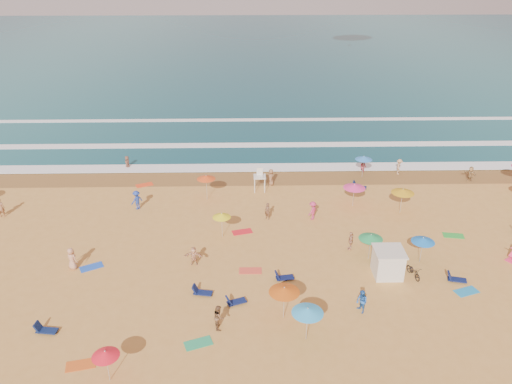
{
  "coord_description": "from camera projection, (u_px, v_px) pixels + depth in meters",
  "views": [
    {
      "loc": [
        -2.89,
        -35.62,
        21.93
      ],
      "look_at": [
        -2.02,
        6.0,
        1.5
      ],
      "focal_mm": 35.0,
      "sensor_mm": 36.0,
      "label": 1
    }
  ],
  "objects": [
    {
      "name": "beach_umbrellas",
      "position": [
        333.0,
        218.0,
        40.67
      ],
      "size": [
        60.44,
        29.05,
        0.78
      ],
      "color": "blue",
      "rests_on": "ground"
    },
    {
      "name": "towels",
      "position": [
        317.0,
        261.0,
        38.76
      ],
      "size": [
        43.44,
        25.98,
        0.03
      ],
      "color": "orange",
      "rests_on": "ground"
    },
    {
      "name": "bicycle",
      "position": [
        414.0,
        271.0,
        36.79
      ],
      "size": [
        1.03,
        1.84,
        0.91
      ],
      "primitive_type": "imported",
      "rotation": [
        0.0,
        0.0,
        0.26
      ],
      "color": "black",
      "rests_on": "ground"
    },
    {
      "name": "surf_foam",
      "position": [
        270.0,
        147.0,
        60.78
      ],
      "size": [
        200.0,
        18.7,
        0.05
      ],
      "color": "white",
      "rests_on": "ground"
    },
    {
      "name": "ground",
      "position": [
        282.0,
        239.0,
        41.69
      ],
      "size": [
        220.0,
        220.0,
        0.0
      ],
      "primitive_type": "plane",
      "color": "gold",
      "rests_on": "ground"
    },
    {
      "name": "loungers",
      "position": [
        367.0,
        254.0,
        39.39
      ],
      "size": [
        53.43,
        21.42,
        0.34
      ],
      "color": "#0F1D4C",
      "rests_on": "ground"
    },
    {
      "name": "cabana_roof",
      "position": [
        390.0,
        251.0,
        36.32
      ],
      "size": [
        2.2,
        2.2,
        0.12
      ],
      "primitive_type": "cube",
      "color": "silver",
      "rests_on": "cabana"
    },
    {
      "name": "ocean",
      "position": [
        258.0,
        52.0,
        117.08
      ],
      "size": [
        220.0,
        140.0,
        0.18
      ],
      "primitive_type": "cube",
      "color": "#0C4756",
      "rests_on": "ground"
    },
    {
      "name": "lifeguard_stand",
      "position": [
        260.0,
        181.0,
        49.61
      ],
      "size": [
        1.2,
        1.2,
        2.1
      ],
      "primitive_type": null,
      "color": "white",
      "rests_on": "ground"
    },
    {
      "name": "cabana",
      "position": [
        388.0,
        263.0,
        36.78
      ],
      "size": [
        2.0,
        2.0,
        2.0
      ],
      "primitive_type": "cube",
      "color": "silver",
      "rests_on": "ground"
    },
    {
      "name": "beachgoers",
      "position": [
        267.0,
        209.0,
        44.76
      ],
      "size": [
        46.47,
        27.02,
        2.1
      ],
      "color": "brown",
      "rests_on": "ground"
    },
    {
      "name": "wet_sand",
      "position": [
        274.0,
        178.0,
        52.9
      ],
      "size": [
        220.0,
        220.0,
        0.0
      ],
      "primitive_type": "plane",
      "color": "olive",
      "rests_on": "ground"
    }
  ]
}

